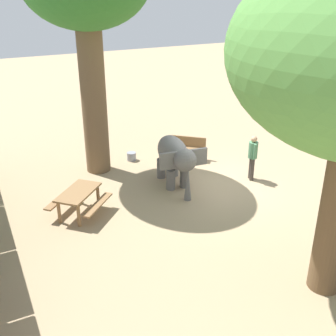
{
  "coord_description": "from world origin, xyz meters",
  "views": [
    {
      "loc": [
        -10.76,
        7.17,
        6.47
      ],
      "look_at": [
        0.46,
        1.6,
        0.8
      ],
      "focal_mm": 44.57,
      "sensor_mm": 36.0,
      "label": 1
    }
  ],
  "objects_px": {
    "elephant": "(175,157)",
    "wooden_bench": "(188,147)",
    "person_handler": "(253,154)",
    "picnic_table_near": "(79,197)",
    "feed_bucket": "(131,156)"
  },
  "relations": [
    {
      "from": "elephant",
      "to": "person_handler",
      "type": "relative_size",
      "value": 1.49
    },
    {
      "from": "elephant",
      "to": "feed_bucket",
      "type": "bearing_deg",
      "value": -162.57
    },
    {
      "from": "elephant",
      "to": "wooden_bench",
      "type": "distance_m",
      "value": 2.48
    },
    {
      "from": "picnic_table_near",
      "to": "feed_bucket",
      "type": "distance_m",
      "value": 4.35
    },
    {
      "from": "wooden_bench",
      "to": "elephant",
      "type": "bearing_deg",
      "value": 92.33
    },
    {
      "from": "person_handler",
      "to": "wooden_bench",
      "type": "bearing_deg",
      "value": -45.86
    },
    {
      "from": "feed_bucket",
      "to": "wooden_bench",
      "type": "bearing_deg",
      "value": -111.64
    },
    {
      "from": "wooden_bench",
      "to": "feed_bucket",
      "type": "bearing_deg",
      "value": 19.73
    },
    {
      "from": "elephant",
      "to": "wooden_bench",
      "type": "relative_size",
      "value": 1.83
    },
    {
      "from": "picnic_table_near",
      "to": "wooden_bench",
      "type": "bearing_deg",
      "value": -20.07
    },
    {
      "from": "feed_bucket",
      "to": "elephant",
      "type": "bearing_deg",
      "value": -168.79
    },
    {
      "from": "person_handler",
      "to": "elephant",
      "type": "bearing_deg",
      "value": 5.03
    },
    {
      "from": "person_handler",
      "to": "wooden_bench",
      "type": "relative_size",
      "value": 1.23
    },
    {
      "from": "elephant",
      "to": "feed_bucket",
      "type": "height_order",
      "value": "elephant"
    },
    {
      "from": "elephant",
      "to": "picnic_table_near",
      "type": "xyz_separation_m",
      "value": [
        -0.48,
        3.48,
        -0.48
      ]
    }
  ]
}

